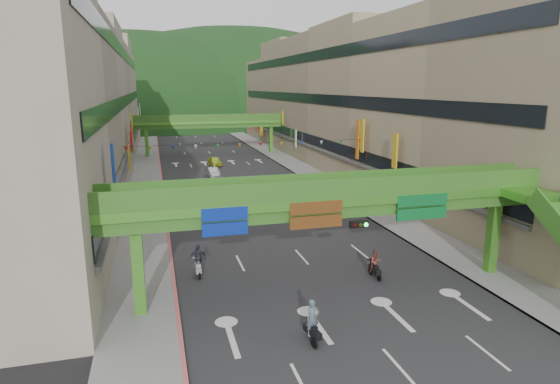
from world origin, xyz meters
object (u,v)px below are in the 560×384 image
(scooter_rider_mid, at_px, (375,264))
(car_silver, at_px, (213,172))
(car_yellow, at_px, (215,161))
(scooter_rider_near, at_px, (313,322))
(pedestrian_red, at_px, (356,198))
(overpass_near, at_px, (354,209))

(scooter_rider_mid, xyz_separation_m, car_silver, (-5.72, 36.91, -0.32))
(car_silver, distance_m, car_yellow, 9.10)
(scooter_rider_near, height_order, pedestrian_red, scooter_rider_near)
(overpass_near, xyz_separation_m, car_yellow, (-1.85, 47.76, -4.52))
(overpass_near, relative_size, pedestrian_red, 16.29)
(car_yellow, relative_size, pedestrian_red, 2.34)
(overpass_near, relative_size, scooter_rider_near, 12.87)
(scooter_rider_near, relative_size, scooter_rider_mid, 1.17)
(car_yellow, xyz_separation_m, pedestrian_red, (10.71, -28.64, 0.17))
(scooter_rider_mid, relative_size, pedestrian_red, 1.08)
(car_yellow, bearing_deg, car_silver, -106.99)
(scooter_rider_near, relative_size, pedestrian_red, 1.27)
(car_silver, relative_size, car_yellow, 0.94)
(overpass_near, xyz_separation_m, scooter_rider_near, (-3.92, -4.38, -4.17))
(overpass_near, distance_m, scooter_rider_mid, 5.26)
(overpass_near, xyz_separation_m, pedestrian_red, (8.87, 19.11, -4.35))
(scooter_rider_mid, height_order, car_silver, scooter_rider_mid)
(overpass_near, xyz_separation_m, scooter_rider_mid, (2.45, 1.86, -4.26))
(overpass_near, relative_size, car_yellow, 6.96)
(scooter_rider_mid, relative_size, car_silver, 0.49)
(car_yellow, height_order, pedestrian_red, pedestrian_red)
(car_silver, bearing_deg, car_yellow, 76.71)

